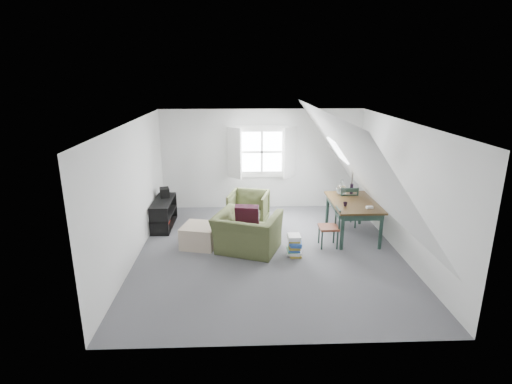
{
  "coord_description": "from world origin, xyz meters",
  "views": [
    {
      "loc": [
        -0.52,
        -7.06,
        3.34
      ],
      "look_at": [
        -0.23,
        0.6,
        1.04
      ],
      "focal_mm": 28.0,
      "sensor_mm": 36.0,
      "label": 1
    }
  ],
  "objects_px": {
    "ottoman": "(200,236)",
    "dining_chair_far": "(347,205)",
    "dining_chair_near": "(330,227)",
    "media_shelf": "(164,215)",
    "dining_table": "(353,206)",
    "armchair_near": "(248,251)",
    "magazine_stack": "(295,245)",
    "armchair_far": "(249,225)"
  },
  "relations": [
    {
      "from": "dining_chair_far",
      "to": "media_shelf",
      "type": "xyz_separation_m",
      "value": [
        -4.11,
        0.11,
        -0.21
      ]
    },
    {
      "from": "ottoman",
      "to": "armchair_far",
      "type": "bearing_deg",
      "value": 48.43
    },
    {
      "from": "dining_chair_near",
      "to": "dining_table",
      "type": "bearing_deg",
      "value": 118.79
    },
    {
      "from": "armchair_far",
      "to": "dining_chair_far",
      "type": "xyz_separation_m",
      "value": [
        2.2,
        -0.16,
        0.49
      ]
    },
    {
      "from": "armchair_near",
      "to": "armchair_far",
      "type": "distance_m",
      "value": 1.4
    },
    {
      "from": "ottoman",
      "to": "dining_table",
      "type": "distance_m",
      "value": 3.23
    },
    {
      "from": "armchair_far",
      "to": "dining_chair_far",
      "type": "height_order",
      "value": "dining_chair_far"
    },
    {
      "from": "armchair_far",
      "to": "dining_chair_far",
      "type": "relative_size",
      "value": 0.91
    },
    {
      "from": "armchair_near",
      "to": "dining_chair_near",
      "type": "xyz_separation_m",
      "value": [
        1.64,
        0.16,
        0.42
      ]
    },
    {
      "from": "ottoman",
      "to": "dining_chair_far",
      "type": "bearing_deg",
      "value": 16.85
    },
    {
      "from": "dining_chair_far",
      "to": "armchair_near",
      "type": "bearing_deg",
      "value": 37.58
    },
    {
      "from": "armchair_far",
      "to": "dining_chair_near",
      "type": "relative_size",
      "value": 1.07
    },
    {
      "from": "dining_table",
      "to": "dining_chair_far",
      "type": "bearing_deg",
      "value": 83.14
    },
    {
      "from": "ottoman",
      "to": "dining_chair_far",
      "type": "distance_m",
      "value": 3.35
    },
    {
      "from": "armchair_near",
      "to": "dining_table",
      "type": "height_order",
      "value": "dining_table"
    },
    {
      "from": "armchair_near",
      "to": "dining_chair_near",
      "type": "height_order",
      "value": "dining_chair_near"
    },
    {
      "from": "armchair_near",
      "to": "dining_table",
      "type": "relative_size",
      "value": 0.76
    },
    {
      "from": "armchair_far",
      "to": "dining_chair_near",
      "type": "distance_m",
      "value": 2.06
    },
    {
      "from": "ottoman",
      "to": "dining_table",
      "type": "height_order",
      "value": "dining_table"
    },
    {
      "from": "armchair_far",
      "to": "dining_chair_near",
      "type": "height_order",
      "value": "dining_chair_near"
    },
    {
      "from": "armchair_near",
      "to": "ottoman",
      "type": "height_order",
      "value": "ottoman"
    },
    {
      "from": "armchair_far",
      "to": "dining_table",
      "type": "relative_size",
      "value": 0.56
    },
    {
      "from": "ottoman",
      "to": "dining_chair_far",
      "type": "xyz_separation_m",
      "value": [
        3.2,
        0.97,
        0.27
      ]
    },
    {
      "from": "dining_table",
      "to": "magazine_stack",
      "type": "relative_size",
      "value": 3.78
    },
    {
      "from": "dining_table",
      "to": "dining_chair_far",
      "type": "height_order",
      "value": "dining_chair_far"
    },
    {
      "from": "armchair_near",
      "to": "media_shelf",
      "type": "xyz_separation_m",
      "value": [
        -1.86,
        1.35,
        0.28
      ]
    },
    {
      "from": "dining_chair_far",
      "to": "dining_chair_near",
      "type": "distance_m",
      "value": 1.25
    },
    {
      "from": "dining_table",
      "to": "dining_chair_far",
      "type": "xyz_separation_m",
      "value": [
        0.03,
        0.57,
        -0.18
      ]
    },
    {
      "from": "armchair_far",
      "to": "media_shelf",
      "type": "xyz_separation_m",
      "value": [
        -1.91,
        -0.05,
        0.28
      ]
    },
    {
      "from": "media_shelf",
      "to": "ottoman",
      "type": "bearing_deg",
      "value": -45.44
    },
    {
      "from": "dining_table",
      "to": "dining_chair_near",
      "type": "xyz_separation_m",
      "value": [
        -0.58,
        -0.52,
        -0.25
      ]
    },
    {
      "from": "dining_chair_near",
      "to": "media_shelf",
      "type": "xyz_separation_m",
      "value": [
        -3.5,
        1.2,
        -0.14
      ]
    },
    {
      "from": "ottoman",
      "to": "dining_chair_far",
      "type": "relative_size",
      "value": 0.7
    },
    {
      "from": "dining_chair_far",
      "to": "media_shelf",
      "type": "height_order",
      "value": "dining_chair_far"
    },
    {
      "from": "media_shelf",
      "to": "magazine_stack",
      "type": "height_order",
      "value": "media_shelf"
    },
    {
      "from": "dining_chair_far",
      "to": "magazine_stack",
      "type": "height_order",
      "value": "dining_chair_far"
    },
    {
      "from": "media_shelf",
      "to": "magazine_stack",
      "type": "relative_size",
      "value": 2.96
    },
    {
      "from": "dining_chair_far",
      "to": "magazine_stack",
      "type": "distance_m",
      "value": 2.03
    },
    {
      "from": "magazine_stack",
      "to": "media_shelf",
      "type": "bearing_deg",
      "value": 149.86
    },
    {
      "from": "armchair_near",
      "to": "dining_table",
      "type": "distance_m",
      "value": 2.42
    },
    {
      "from": "magazine_stack",
      "to": "ottoman",
      "type": "bearing_deg",
      "value": 164.34
    },
    {
      "from": "ottoman",
      "to": "magazine_stack",
      "type": "distance_m",
      "value": 1.9
    }
  ]
}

